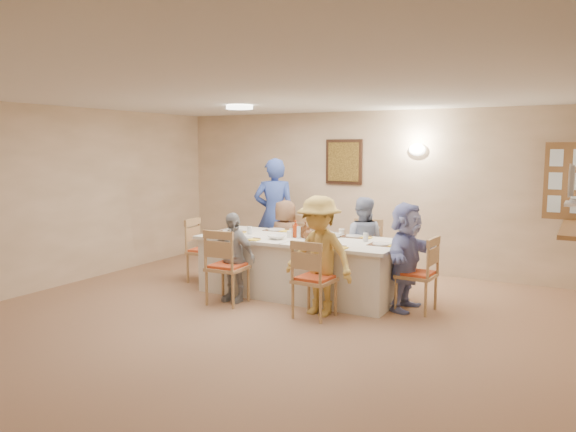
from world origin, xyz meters
The scene contains 47 objects.
ground centered at (0.00, 0.00, 0.00)m, with size 7.00×7.00×0.00m, color #967256.
room_walls centered at (0.00, 0.00, 1.51)m, with size 7.00×7.00×7.00m.
wall_picture centered at (-0.30, 3.46, 1.70)m, with size 0.62×0.05×0.72m.
wall_sconce centered at (0.90, 3.44, 1.90)m, with size 0.26×0.09×0.18m, color white.
ceiling_light centered at (-1.00, 1.50, 2.47)m, with size 0.36×0.36×0.05m, color white.
hatch_sill centered at (3.09, 2.40, 0.97)m, with size 0.30×1.50×0.05m, color brown.
shutter_door centered at (2.95, 3.16, 1.50)m, with size 0.55×0.04×1.00m, color brown.
desk_fan centered at (3.10, 1.05, 1.55)m, with size 0.30×0.30×0.28m, color #A5A5A8, non-canonical shape.
dining_table centered at (-0.07, 1.50, 0.38)m, with size 2.65×1.12×0.76m, color white.
chair_back_left centered at (-0.67, 2.30, 0.47)m, with size 0.45×0.45×0.93m, color tan, non-canonical shape.
chair_back_right centered at (0.53, 2.30, 0.47)m, with size 0.45×0.45×0.94m, color tan, non-canonical shape.
chair_front_left centered at (-0.67, 0.70, 0.47)m, with size 0.46×0.46×0.95m, color tan, non-canonical shape.
chair_front_right centered at (0.53, 0.70, 0.46)m, with size 0.44×0.44×0.91m, color tan, non-canonical shape.
chair_left_end centered at (-1.62, 1.50, 0.46)m, with size 0.44×0.44×0.92m, color tan, non-canonical shape.
chair_right_end centered at (1.48, 1.50, 0.45)m, with size 0.43×0.43×0.91m, color tan, non-canonical shape.
diner_back_left centered at (-0.67, 2.18, 0.58)m, with size 0.61×0.44×1.17m, color brown.
diner_back_right centered at (0.53, 2.18, 0.63)m, with size 0.69×0.58×1.27m, color #8F9DC0.
diner_front_left centered at (-0.67, 0.82, 0.56)m, with size 0.68×0.32×1.13m, color #A3A4A6.
diner_front_right centered at (0.53, 0.82, 0.69)m, with size 0.97×0.65×1.39m, color gold.
diner_right_end centered at (1.35, 1.50, 0.65)m, with size 0.47×1.22×1.29m, color #95A0E2.
caregiver centered at (-1.12, 2.65, 0.88)m, with size 0.77×0.68×1.77m, color #354EA9.
placemat_fl centered at (-0.67, 1.08, 0.76)m, with size 0.35×0.26×0.01m, color #472B19.
plate_fl centered at (-0.67, 1.08, 0.77)m, with size 0.24×0.24×0.01m, color white.
napkin_fl centered at (-0.49, 1.03, 0.77)m, with size 0.13×0.13×0.01m, color yellow.
placemat_fr centered at (0.53, 1.08, 0.76)m, with size 0.36×0.26×0.01m, color #472B19.
plate_fr centered at (0.53, 1.08, 0.77)m, with size 0.23×0.23×0.01m, color white.
napkin_fr centered at (0.71, 1.03, 0.77)m, with size 0.14×0.14×0.01m, color yellow.
placemat_bl centered at (-0.67, 1.92, 0.76)m, with size 0.33×0.25×0.01m, color #472B19.
plate_bl centered at (-0.67, 1.92, 0.77)m, with size 0.25×0.25×0.02m, color white.
napkin_bl centered at (-0.49, 1.87, 0.77)m, with size 0.14×0.14×0.01m, color yellow.
placemat_br centered at (0.53, 1.92, 0.76)m, with size 0.37×0.28×0.01m, color #472B19.
plate_br centered at (0.53, 1.92, 0.77)m, with size 0.25×0.25×0.02m, color white.
napkin_br centered at (0.71, 1.87, 0.77)m, with size 0.13×0.13×0.01m, color yellow.
placemat_le centered at (-1.17, 1.50, 0.76)m, with size 0.37×0.28×0.01m, color #472B19.
plate_le centered at (-1.17, 1.50, 0.77)m, with size 0.22×0.22×0.01m, color white.
napkin_le centered at (-0.99, 1.45, 0.77)m, with size 0.15×0.15×0.01m, color yellow.
placemat_re centered at (1.05, 1.50, 0.76)m, with size 0.33×0.24×0.01m, color #472B19.
plate_re centered at (1.05, 1.50, 0.77)m, with size 0.23×0.23×0.01m, color white.
napkin_re centered at (1.23, 1.45, 0.77)m, with size 0.14×0.14×0.01m, color yellow.
teacup_a centered at (-0.84, 1.15, 0.80)m, with size 0.12×0.12×0.09m, color white.
teacup_b centered at (0.30, 2.01, 0.80)m, with size 0.10×0.10×0.08m, color white.
bowl_a centered at (-0.29, 1.25, 0.79)m, with size 0.25×0.25×0.05m, color white.
bowl_b centered at (0.31, 1.75, 0.79)m, with size 0.17×0.17×0.05m, color white.
condiment_ketchup centered at (-0.14, 1.49, 0.87)m, with size 0.09×0.09×0.23m, color #B5350F.
condiment_brown centered at (-0.02, 1.55, 0.87)m, with size 0.10×0.10×0.21m, color #5B3218.
condiment_malt centered at (0.07, 1.46, 0.84)m, with size 0.15×0.15×0.16m, color #5B3218.
drinking_glass centered at (-0.22, 1.55, 0.82)m, with size 0.06×0.06×0.10m, color silver.
Camera 1 is at (3.25, -4.93, 1.94)m, focal length 35.00 mm.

